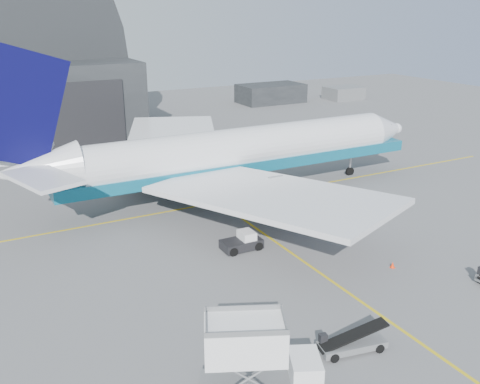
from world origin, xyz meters
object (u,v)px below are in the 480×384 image
catering_truck (255,358)px  belt_loader_a (351,343)px  pushback_tug (242,242)px  airliner (229,154)px

catering_truck → belt_loader_a: (7.07, 0.55, -1.74)m
pushback_tug → catering_truck: bearing=-115.6°
airliner → belt_loader_a: (-6.26, -28.78, -4.37)m
airliner → belt_loader_a: airliner is taller
pushback_tug → belt_loader_a: size_ratio=0.77×
catering_truck → pushback_tug: 18.54m
catering_truck → pushback_tug: catering_truck is taller
airliner → catering_truck: airliner is taller
airliner → pushback_tug: (-5.18, -12.76, -4.29)m
pushback_tug → airliner: bearing=68.5°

